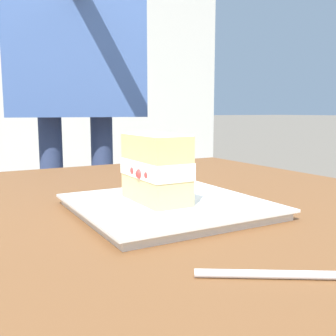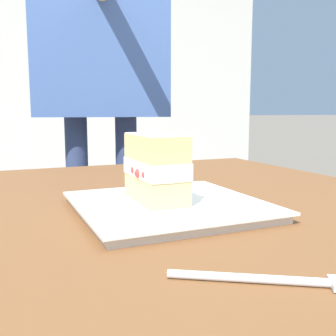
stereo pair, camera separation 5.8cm
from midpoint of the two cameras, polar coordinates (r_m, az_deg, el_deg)
patio_table at (r=0.55m, az=9.74°, el=-18.73°), size 1.38×0.84×0.71m
dessert_plate at (r=0.59m, az=-2.82°, el=-5.57°), size 0.27×0.27×0.02m
cake_slice at (r=0.59m, az=-4.66°, el=-0.01°), size 0.12×0.07×0.10m
dessert_fork at (r=0.38m, az=14.67°, el=-14.77°), size 0.10×0.15×0.01m
diner_person at (r=1.43m, az=-14.66°, el=18.03°), size 0.61×0.48×1.67m
patio_building at (r=5.24m, az=-23.30°, el=11.54°), size 3.45×3.77×2.46m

